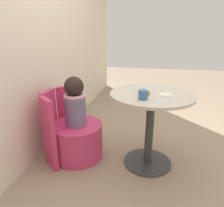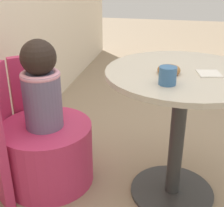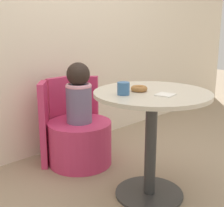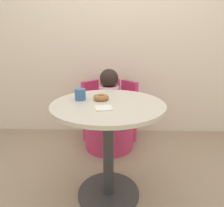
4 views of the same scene
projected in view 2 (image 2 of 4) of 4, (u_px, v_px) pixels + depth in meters
name	position (u px, v px, depth m)	size (l,w,h in m)	color
ground_plane	(164.00, 187.00, 1.83)	(12.00, 12.00, 0.00)	gray
round_table	(179.00, 110.00, 1.58)	(0.76, 0.76, 0.73)	#333333
tub_chair	(47.00, 153.00, 1.83)	(0.53, 0.53, 0.37)	#C63360
booth_backrest	(10.00, 124.00, 1.81)	(0.62, 0.23, 0.70)	#C63360
child_figure	(41.00, 86.00, 1.66)	(0.21, 0.21, 0.49)	slate
donut	(168.00, 70.00, 1.45)	(0.11, 0.11, 0.03)	#9E6633
cup	(167.00, 76.00, 1.32)	(0.08, 0.08, 0.08)	#386699
paper_napkin	(208.00, 74.00, 1.45)	(0.12, 0.12, 0.01)	silver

